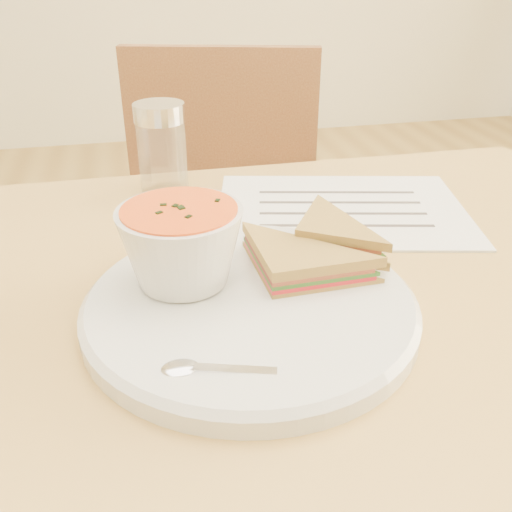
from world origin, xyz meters
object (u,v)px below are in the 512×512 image
object	(u,v)px
plate	(250,308)
soup_bowl	(182,250)
chair_far	(217,290)
condiment_shaker	(162,149)

from	to	relation	value
plate	soup_bowl	distance (m)	0.08
chair_far	condiment_shaker	size ratio (longest dim) A/B	7.30
plate	condiment_shaker	xyz separation A→B (m)	(-0.05, 0.32, 0.05)
chair_far	plate	xyz separation A→B (m)	(-0.05, -0.54, 0.32)
soup_bowl	condiment_shaker	bearing A→B (deg)	88.85
soup_bowl	condiment_shaker	world-z (taller)	condiment_shaker
plate	soup_bowl	xyz separation A→B (m)	(-0.06, 0.04, 0.05)
chair_far	plate	distance (m)	0.63
chair_far	condiment_shaker	bearing A→B (deg)	81.48
plate	soup_bowl	bearing A→B (deg)	145.85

